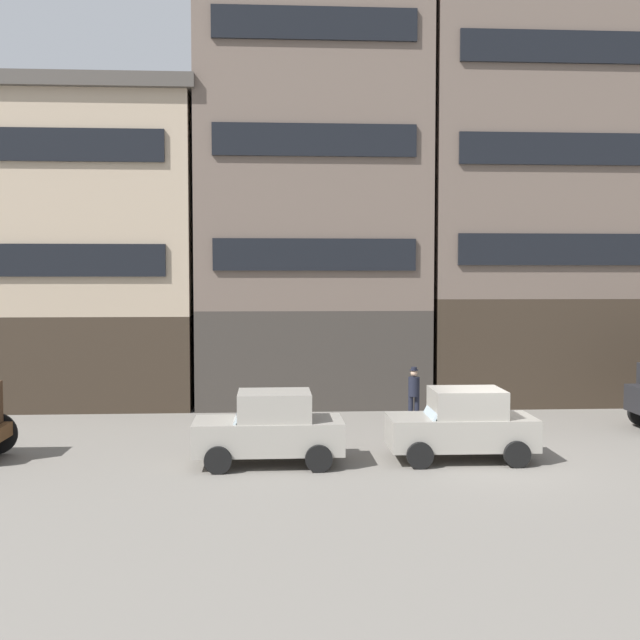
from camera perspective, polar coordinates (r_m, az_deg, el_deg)
The scene contains 7 objects.
ground_plane at distance 20.31m, azimuth 12.50°, elevation -10.15°, with size 120.00×120.00×0.00m, color slate.
building_far_left at distance 30.54m, azimuth -18.14°, elevation 5.16°, with size 10.13×7.23×11.51m.
building_center_left at distance 29.73m, azimuth -0.74°, elevation 9.39°, with size 8.79×7.23×15.66m.
building_center_right at distance 31.46m, azimuth 15.28°, elevation 11.36°, with size 8.95×7.23×18.30m.
sedan_dark at distance 19.92m, azimuth 10.59°, elevation -7.70°, with size 3.72×1.89×1.83m.
sedan_light at distance 19.18m, azimuth -3.78°, elevation -8.08°, with size 3.72×1.89×1.83m.
pedestrian_officer at distance 24.74m, azimuth 7.04°, elevation -5.38°, with size 0.37×0.37×1.79m.
Camera 1 is at (-5.46, -19.00, 4.66)m, focal length 42.78 mm.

